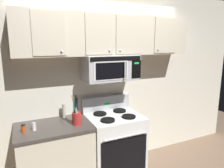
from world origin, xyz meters
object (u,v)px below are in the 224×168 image
object	(u,v)px
spice_jar	(23,129)
utensil_crock_red	(77,116)
stove_range	(114,144)
over_range_microwave	(110,68)
pepper_mill	(64,111)
salt_shaker	(34,127)

from	to	relation	value
spice_jar	utensil_crock_red	bearing A→B (deg)	-1.10
stove_range	over_range_microwave	xyz separation A→B (m)	(-0.00, 0.12, 1.11)
pepper_mill	spice_jar	distance (m)	0.61
stove_range	utensil_crock_red	distance (m)	0.78
stove_range	salt_shaker	bearing A→B (deg)	-177.30
stove_range	salt_shaker	xyz separation A→B (m)	(-1.07, -0.05, 0.48)
salt_shaker	stove_range	bearing A→B (deg)	2.70
utensil_crock_red	pepper_mill	xyz separation A→B (m)	(-0.10, 0.31, -0.01)
utensil_crock_red	over_range_microwave	bearing A→B (deg)	19.28
pepper_mill	stove_range	bearing A→B (deg)	-18.90
over_range_microwave	pepper_mill	xyz separation A→B (m)	(-0.66, 0.11, -0.58)
spice_jar	pepper_mill	bearing A→B (deg)	29.15
spice_jar	salt_shaker	bearing A→B (deg)	8.92
stove_range	spice_jar	bearing A→B (deg)	-176.69
over_range_microwave	pepper_mill	distance (m)	0.88
spice_jar	stove_range	bearing A→B (deg)	3.31
salt_shaker	over_range_microwave	bearing A→B (deg)	8.87
stove_range	over_range_microwave	size ratio (longest dim) A/B	1.47
stove_range	spice_jar	distance (m)	1.28
over_range_microwave	utensil_crock_red	distance (m)	0.82
salt_shaker	utensil_crock_red	bearing A→B (deg)	-3.39
utensil_crock_red	pepper_mill	distance (m)	0.32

